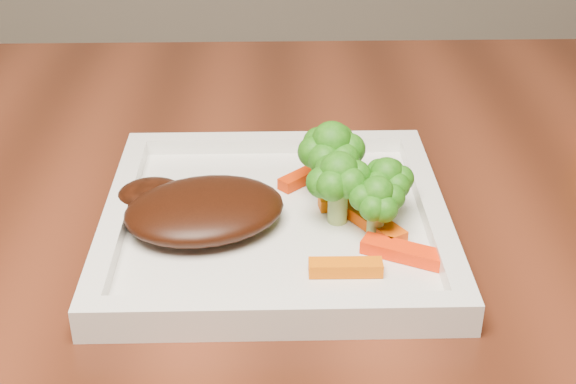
{
  "coord_description": "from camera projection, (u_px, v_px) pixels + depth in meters",
  "views": [
    {
      "loc": [
        -0.42,
        -0.59,
        1.1
      ],
      "look_at": [
        -0.4,
        -0.04,
        0.79
      ],
      "focal_mm": 50.0,
      "sensor_mm": 36.0,
      "label": 1
    }
  ],
  "objects": [
    {
      "name": "broccoli_2",
      "position": [
        377.0,
        202.0,
        0.61
      ],
      "size": [
        0.06,
        0.06,
        0.06
      ],
      "primitive_type": null,
      "rotation": [
        0.0,
        0.0,
        -0.2
      ],
      "color": "#227914",
      "rests_on": "plate"
    },
    {
      "name": "steak",
      "position": [
        205.0,
        210.0,
        0.63
      ],
      "size": [
        0.15,
        0.13,
        0.03
      ],
      "primitive_type": "ellipsoid",
      "rotation": [
        0.0,
        0.0,
        0.29
      ],
      "color": "black",
      "rests_on": "plate"
    },
    {
      "name": "carrot_1",
      "position": [
        403.0,
        252.0,
        0.59
      ],
      "size": [
        0.06,
        0.04,
        0.01
      ],
      "primitive_type": "cube",
      "rotation": [
        0.0,
        0.0,
        -0.46
      ],
      "color": "#F72B04",
      "rests_on": "plate"
    },
    {
      "name": "carrot_0",
      "position": [
        346.0,
        267.0,
        0.57
      ],
      "size": [
        0.05,
        0.01,
        0.01
      ],
      "primitive_type": "cube",
      "rotation": [
        0.0,
        0.0,
        -0.01
      ],
      "color": "#E76103",
      "rests_on": "plate"
    },
    {
      "name": "broccoli_0",
      "position": [
        331.0,
        157.0,
        0.66
      ],
      "size": [
        0.08,
        0.08,
        0.07
      ],
      "primitive_type": null,
      "rotation": [
        0.0,
        0.0,
        -0.4
      ],
      "color": "#286510",
      "rests_on": "plate"
    },
    {
      "name": "carrot_5",
      "position": [
        373.0,
        223.0,
        0.63
      ],
      "size": [
        0.05,
        0.06,
        0.01
      ],
      "primitive_type": "cube",
      "rotation": [
        0.0,
        0.0,
        -1.01
      ],
      "color": "#F14B03",
      "rests_on": "plate"
    },
    {
      "name": "broccoli_3",
      "position": [
        338.0,
        187.0,
        0.62
      ],
      "size": [
        0.07,
        0.07,
        0.06
      ],
      "primitive_type": null,
      "rotation": [
        0.0,
        0.0,
        -0.2
      ],
      "color": "#147A16",
      "rests_on": "plate"
    },
    {
      "name": "carrot_4",
      "position": [
        303.0,
        177.0,
        0.69
      ],
      "size": [
        0.04,
        0.04,
        0.01
      ],
      "primitive_type": "cube",
      "rotation": [
        0.0,
        0.0,
        0.76
      ],
      "color": "red",
      "rests_on": "plate"
    },
    {
      "name": "broccoli_1",
      "position": [
        386.0,
        181.0,
        0.63
      ],
      "size": [
        0.06,
        0.06,
        0.06
      ],
      "primitive_type": null,
      "rotation": [
        0.0,
        0.0,
        -0.39
      ],
      "color": "#126711",
      "rests_on": "plate"
    },
    {
      "name": "plate",
      "position": [
        276.0,
        226.0,
        0.65
      ],
      "size": [
        0.27,
        0.27,
        0.01
      ],
      "primitive_type": "cube",
      "color": "white",
      "rests_on": "dining_table"
    },
    {
      "name": "carrot_6",
      "position": [
        350.0,
        201.0,
        0.66
      ],
      "size": [
        0.05,
        0.02,
        0.01
      ],
      "primitive_type": "cube",
      "rotation": [
        0.0,
        0.0,
        0.14
      ],
      "color": "#EB5C03",
      "rests_on": "plate"
    }
  ]
}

